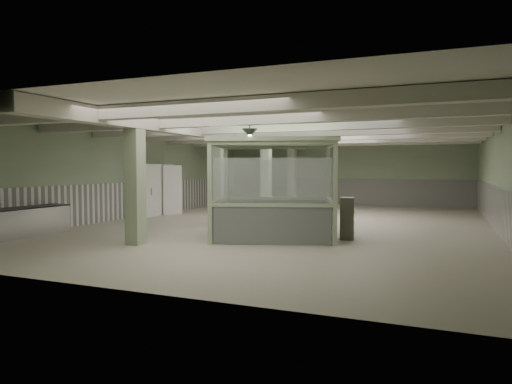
% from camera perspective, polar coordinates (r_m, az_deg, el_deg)
% --- Properties ---
extents(floor, '(20.00, 20.00, 0.00)m').
position_cam_1_polar(floor, '(17.29, 4.23, -4.00)').
color(floor, beige).
rests_on(floor, ground).
extents(ceiling, '(14.00, 20.00, 0.02)m').
position_cam_1_polar(ceiling, '(17.22, 4.28, 7.97)').
color(ceiling, silver).
rests_on(ceiling, wall_back).
extents(wall_back, '(14.00, 0.02, 3.60)m').
position_cam_1_polar(wall_back, '(26.84, 10.92, 2.29)').
color(wall_back, '#9BAC8A').
rests_on(wall_back, floor).
extents(wall_front, '(14.00, 0.02, 3.60)m').
position_cam_1_polar(wall_front, '(8.27, -17.86, 0.74)').
color(wall_front, '#9BAC8A').
rests_on(wall_front, floor).
extents(wall_left, '(0.02, 20.00, 3.60)m').
position_cam_1_polar(wall_left, '(20.45, -14.74, 2.05)').
color(wall_left, '#9BAC8A').
rests_on(wall_left, floor).
extents(wall_right, '(0.02, 20.00, 3.60)m').
position_cam_1_polar(wall_right, '(16.39, 28.20, 1.58)').
color(wall_right, '#9BAC8A').
rests_on(wall_right, floor).
extents(wainscot_left, '(0.05, 19.90, 1.50)m').
position_cam_1_polar(wainscot_left, '(20.48, -14.65, -0.89)').
color(wainscot_left, white).
rests_on(wainscot_left, floor).
extents(wainscot_right, '(0.05, 19.90, 1.50)m').
position_cam_1_polar(wainscot_right, '(16.44, 28.03, -2.08)').
color(wainscot_right, white).
rests_on(wainscot_right, floor).
extents(wainscot_back, '(13.90, 0.05, 1.50)m').
position_cam_1_polar(wainscot_back, '(26.85, 10.88, 0.05)').
color(wainscot_back, white).
rests_on(wainscot_back, floor).
extents(girder, '(0.45, 19.90, 0.40)m').
position_cam_1_polar(girder, '(18.14, -3.31, 7.03)').
color(girder, beige).
rests_on(girder, ceiling).
extents(beam_a, '(13.90, 0.35, 0.32)m').
position_cam_1_polar(beam_a, '(10.38, -8.92, 10.24)').
color(beam_a, beige).
rests_on(beam_a, ceiling).
extents(beam_b, '(13.90, 0.35, 0.32)m').
position_cam_1_polar(beam_b, '(12.57, -2.92, 9.00)').
color(beam_b, beige).
rests_on(beam_b, ceiling).
extents(beam_c, '(13.90, 0.35, 0.32)m').
position_cam_1_polar(beam_c, '(14.86, 1.25, 8.08)').
color(beam_c, beige).
rests_on(beam_c, ceiling).
extents(beam_d, '(13.90, 0.35, 0.32)m').
position_cam_1_polar(beam_d, '(17.21, 4.27, 7.37)').
color(beam_d, beige).
rests_on(beam_d, ceiling).
extents(beam_e, '(13.90, 0.35, 0.32)m').
position_cam_1_polar(beam_e, '(19.59, 6.56, 6.83)').
color(beam_e, beige).
rests_on(beam_e, ceiling).
extents(beam_f, '(13.90, 0.35, 0.32)m').
position_cam_1_polar(beam_f, '(22.00, 8.35, 6.39)').
color(beam_f, beige).
rests_on(beam_f, ceiling).
extents(beam_g, '(13.90, 0.35, 0.32)m').
position_cam_1_polar(beam_g, '(24.43, 9.78, 6.04)').
color(beam_g, beige).
rests_on(beam_g, ceiling).
extents(column_a, '(0.42, 0.42, 3.60)m').
position_cam_1_polar(column_a, '(12.95, -14.88, 1.55)').
color(column_a, '#A3B592').
rests_on(column_a, floor).
extents(column_b, '(0.42, 0.42, 3.60)m').
position_cam_1_polar(column_b, '(17.20, -4.74, 1.97)').
color(column_b, '#A3B592').
rests_on(column_b, floor).
extents(column_c, '(0.42, 0.42, 3.60)m').
position_cam_1_polar(column_c, '(21.77, 1.27, 2.20)').
color(column_c, '#A3B592').
rests_on(column_c, floor).
extents(column_d, '(0.42, 0.42, 3.60)m').
position_cam_1_polar(column_d, '(25.54, 4.51, 2.31)').
color(column_d, '#A3B592').
rests_on(column_d, floor).
extents(pendant_front, '(0.44, 0.44, 0.22)m').
position_cam_1_polar(pendant_front, '(12.33, -0.79, 7.39)').
color(pendant_front, '#324334').
rests_on(pendant_front, ceiling).
extents(pendant_mid, '(0.44, 0.44, 0.22)m').
position_cam_1_polar(pendant_mid, '(17.51, 6.34, 6.07)').
color(pendant_mid, '#324334').
rests_on(pendant_mid, ceiling).
extents(pendant_back, '(0.44, 0.44, 0.22)m').
position_cam_1_polar(pendant_back, '(22.36, 9.90, 5.38)').
color(pendant_back, '#324334').
rests_on(pendant_back, ceiling).
extents(walkin_cooler, '(1.03, 2.58, 2.37)m').
position_cam_1_polar(walkin_cooler, '(20.75, -12.85, 0.38)').
color(walkin_cooler, white).
rests_on(walkin_cooler, floor).
extents(guard_booth, '(4.42, 4.05, 2.96)m').
position_cam_1_polar(guard_booth, '(13.79, 2.29, 2.39)').
color(guard_booth, '#A6BA95').
rests_on(guard_booth, floor).
extents(filing_cabinet, '(0.49, 0.63, 1.24)m').
position_cam_1_polar(filing_cabinet, '(13.78, 11.31, -3.24)').
color(filing_cabinet, '#58594A').
rests_on(filing_cabinet, floor).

